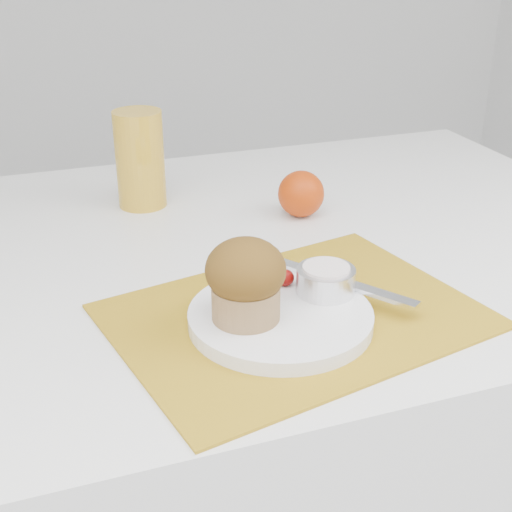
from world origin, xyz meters
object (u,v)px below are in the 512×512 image
object	(u,v)px
orange	(301,194)
juice_glass	(140,159)
muffin	(246,279)
table	(238,455)
plate	(280,317)

from	to	relation	value
orange	juice_glass	size ratio (longest dim) A/B	0.47
orange	muffin	distance (m)	0.35
table	muffin	bearing A→B (deg)	-105.26
table	orange	world-z (taller)	orange
table	orange	xyz separation A→B (m)	(0.12, 0.06, 0.41)
table	plate	size ratio (longest dim) A/B	5.92
table	plate	world-z (taller)	plate
muffin	plate	bearing A→B (deg)	0.62
juice_glass	muffin	xyz separation A→B (m)	(0.03, -0.41, -0.01)
juice_glass	orange	bearing A→B (deg)	-29.67
plate	muffin	size ratio (longest dim) A/B	2.15
orange	table	bearing A→B (deg)	-153.13
muffin	table	bearing A→B (deg)	74.74
table	muffin	world-z (taller)	muffin
muffin	orange	bearing A→B (deg)	57.40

